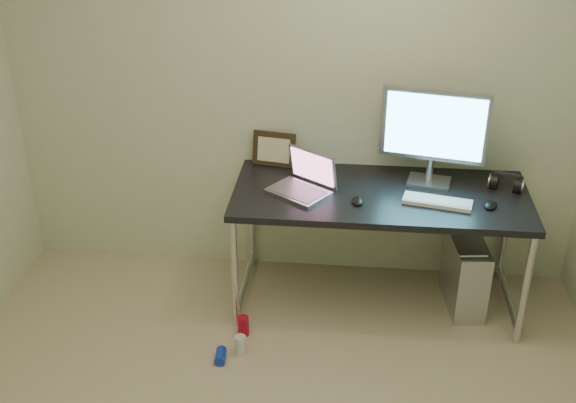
# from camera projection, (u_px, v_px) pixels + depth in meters

# --- Properties ---
(wall_back) EXTENTS (3.50, 0.02, 2.50)m
(wall_back) POSITION_uv_depth(u_px,v_px,m) (294.00, 85.00, 4.27)
(wall_back) COLOR beige
(wall_back) RESTS_ON ground
(desk) EXTENTS (1.69, 0.74, 0.75)m
(desk) POSITION_uv_depth(u_px,v_px,m) (380.00, 204.00, 4.17)
(desk) COLOR black
(desk) RESTS_ON ground
(tower_computer) EXTENTS (0.24, 0.45, 0.48)m
(tower_computer) POSITION_uv_depth(u_px,v_px,m) (465.00, 274.00, 4.34)
(tower_computer) COLOR silver
(tower_computer) RESTS_ON ground
(cable_a) EXTENTS (0.01, 0.16, 0.69)m
(cable_a) POSITION_uv_depth(u_px,v_px,m) (454.00, 222.00, 4.53)
(cable_a) COLOR black
(cable_a) RESTS_ON ground
(cable_b) EXTENTS (0.02, 0.11, 0.71)m
(cable_b) POSITION_uv_depth(u_px,v_px,m) (469.00, 227.00, 4.52)
(cable_b) COLOR black
(cable_b) RESTS_ON ground
(can_red) EXTENTS (0.07, 0.07, 0.12)m
(can_red) POSITION_uv_depth(u_px,v_px,m) (243.00, 326.00, 4.15)
(can_red) COLOR #AC0E24
(can_red) RESTS_ON ground
(can_white) EXTENTS (0.09, 0.09, 0.12)m
(can_white) POSITION_uv_depth(u_px,v_px,m) (240.00, 345.00, 4.01)
(can_white) COLOR silver
(can_white) RESTS_ON ground
(can_blue) EXTENTS (0.07, 0.11, 0.06)m
(can_blue) POSITION_uv_depth(u_px,v_px,m) (221.00, 356.00, 3.97)
(can_blue) COLOR #1635C1
(can_blue) RESTS_ON ground
(laptop) EXTENTS (0.42, 0.41, 0.23)m
(laptop) POSITION_uv_depth(u_px,v_px,m) (304.00, 182.00, 4.13)
(laptop) COLOR #A3A2A9
(laptop) RESTS_ON desk
(monitor) EXTENTS (0.60, 0.22, 0.57)m
(monitor) POSITION_uv_depth(u_px,v_px,m) (434.00, 130.00, 4.09)
(monitor) COLOR #A3A2A9
(monitor) RESTS_ON desk
(keyboard) EXTENTS (0.40, 0.20, 0.02)m
(keyboard) POSITION_uv_depth(u_px,v_px,m) (437.00, 202.00, 4.01)
(keyboard) COLOR silver
(keyboard) RESTS_ON desk
(mouse_right) EXTENTS (0.10, 0.13, 0.04)m
(mouse_right) POSITION_uv_depth(u_px,v_px,m) (490.00, 204.00, 3.97)
(mouse_right) COLOR black
(mouse_right) RESTS_ON desk
(mouse_left) EXTENTS (0.08, 0.11, 0.04)m
(mouse_left) POSITION_uv_depth(u_px,v_px,m) (357.00, 200.00, 4.01)
(mouse_left) COLOR black
(mouse_left) RESTS_ON desk
(headphones) EXTENTS (0.21, 0.12, 0.12)m
(headphones) POSITION_uv_depth(u_px,v_px,m) (506.00, 183.00, 4.16)
(headphones) COLOR black
(headphones) RESTS_ON desk
(picture_frame) EXTENTS (0.27, 0.12, 0.21)m
(picture_frame) POSITION_uv_depth(u_px,v_px,m) (274.00, 149.00, 4.41)
(picture_frame) COLOR black
(picture_frame) RESTS_ON desk
(webcam) EXTENTS (0.04, 0.04, 0.11)m
(webcam) POSITION_uv_depth(u_px,v_px,m) (309.00, 159.00, 4.34)
(webcam) COLOR silver
(webcam) RESTS_ON desk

